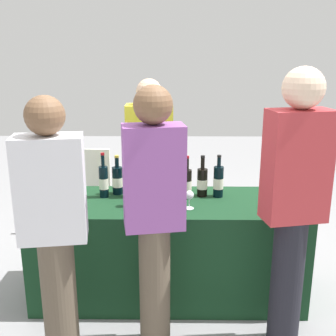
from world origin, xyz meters
name	(u,v)px	position (x,y,z in m)	size (l,w,h in m)	color
ground_plane	(168,292)	(0.00, 0.00, 0.00)	(12.00, 12.00, 0.00)	gray
tasting_table	(168,248)	(0.00, 0.00, 0.38)	(1.95, 0.68, 0.75)	#14381E
wine_bottle_0	(104,181)	(-0.48, 0.09, 0.87)	(0.07, 0.07, 0.34)	black
wine_bottle_1	(117,180)	(-0.38, 0.16, 0.86)	(0.08, 0.08, 0.30)	black
wine_bottle_2	(129,181)	(-0.29, 0.09, 0.88)	(0.08, 0.08, 0.33)	black
wine_bottle_3	(150,183)	(-0.13, 0.07, 0.87)	(0.08, 0.08, 0.32)	black
wine_bottle_4	(187,183)	(0.14, 0.07, 0.87)	(0.07, 0.07, 0.32)	black
wine_bottle_5	(202,182)	(0.25, 0.12, 0.86)	(0.08, 0.08, 0.31)	black
wine_bottle_6	(218,181)	(0.37, 0.10, 0.87)	(0.07, 0.07, 0.32)	black
wine_glass_0	(128,193)	(-0.28, -0.11, 0.85)	(0.07, 0.07, 0.13)	silver
wine_glass_1	(144,192)	(-0.17, -0.07, 0.84)	(0.06, 0.06, 0.13)	silver
wine_glass_2	(189,196)	(0.15, -0.14, 0.84)	(0.06, 0.06, 0.13)	silver
server_pouring	(150,165)	(-0.16, 0.62, 0.86)	(0.40, 0.22, 1.58)	brown
guest_0	(54,225)	(-0.63, -0.70, 0.87)	(0.39, 0.25, 1.59)	brown
guest_1	(154,211)	(-0.07, -0.58, 0.91)	(0.37, 0.25, 1.63)	brown
guest_2	(294,201)	(0.73, -0.56, 0.97)	(0.39, 0.26, 1.73)	black
menu_board	(82,192)	(-0.87, 1.08, 0.44)	(0.58, 0.03, 0.88)	white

